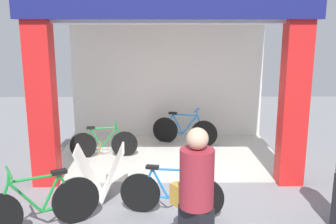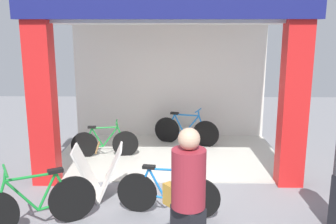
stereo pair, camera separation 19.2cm
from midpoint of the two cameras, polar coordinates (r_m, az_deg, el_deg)
name	(u,v)px [view 1 (the left image)]	position (r m, az deg, el deg)	size (l,w,h in m)	color
ground_plane	(168,183)	(6.93, -0.75, -10.74)	(17.61, 17.61, 0.00)	gray
shop_facade	(168,69)	(7.96, -0.75, 6.50)	(5.01, 3.40, 3.55)	beige
bicycle_inside_0	(104,144)	(8.23, -10.45, -4.75)	(1.45, 0.40, 0.80)	black
bicycle_inside_1	(184,130)	(8.99, 1.86, -2.82)	(1.53, 0.60, 0.89)	black
bicycle_parked_0	(171,193)	(5.70, -0.54, -12.27)	(1.55, 0.43, 0.86)	black
bicycle_parked_1	(38,206)	(5.56, -20.16, -13.36)	(1.53, 0.91, 0.96)	black
sandwich_board_sign	(101,173)	(6.30, -11.12, -9.11)	(0.85, 0.67, 0.89)	silver
pedestrian_0	(196,199)	(4.24, 2.93, -13.17)	(0.56, 0.60, 1.72)	black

